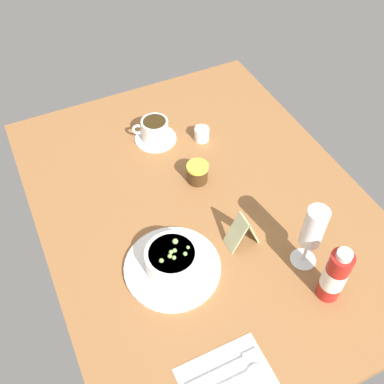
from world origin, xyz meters
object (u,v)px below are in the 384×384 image
(wine_glass, at_px, (313,230))
(sauce_bottle_red, at_px, (335,276))
(jam_jar, at_px, (197,173))
(menu_card, at_px, (243,230))
(coffee_cup, at_px, (155,131))
(cutlery_setting, at_px, (228,376))
(creamer_jug, at_px, (202,134))
(porridge_bowl, at_px, (172,262))

(wine_glass, xyz_separation_m, sauce_bottle_red, (0.10, -0.00, -0.04))
(jam_jar, height_order, menu_card, menu_card)
(coffee_cup, xyz_separation_m, jam_jar, (0.21, 0.04, -0.00))
(cutlery_setting, relative_size, coffee_cup, 1.45)
(jam_jar, distance_m, menu_card, 0.24)
(creamer_jug, bearing_deg, wine_glass, 3.46)
(jam_jar, distance_m, sauce_bottle_red, 0.46)
(wine_glass, height_order, jam_jar, wine_glass)
(coffee_cup, bearing_deg, menu_card, 6.14)
(porridge_bowl, bearing_deg, sauce_bottle_red, 54.13)
(cutlery_setting, relative_size, menu_card, 1.90)
(creamer_jug, distance_m, wine_glass, 0.50)
(jam_jar, bearing_deg, cutlery_setting, -19.64)
(sauce_bottle_red, distance_m, menu_card, 0.23)
(cutlery_setting, bearing_deg, porridge_bowl, 179.69)
(porridge_bowl, relative_size, menu_card, 2.35)
(jam_jar, bearing_deg, menu_card, 1.54)
(cutlery_setting, height_order, creamer_jug, creamer_jug)
(porridge_bowl, distance_m, wine_glass, 0.33)
(sauce_bottle_red, relative_size, menu_card, 1.70)
(jam_jar, relative_size, menu_card, 0.62)
(creamer_jug, bearing_deg, coffee_cup, -115.69)
(sauce_bottle_red, bearing_deg, porridge_bowl, -125.87)
(sauce_bottle_red, bearing_deg, jam_jar, -165.76)
(cutlery_setting, distance_m, jam_jar, 0.54)
(cutlery_setting, relative_size, sauce_bottle_red, 1.11)
(cutlery_setting, xyz_separation_m, creamer_jug, (-0.65, 0.27, 0.02))
(cutlery_setting, xyz_separation_m, menu_card, (-0.27, 0.19, 0.05))
(coffee_cup, bearing_deg, creamer_jug, 64.31)
(coffee_cup, relative_size, jam_jar, 2.11)
(porridge_bowl, distance_m, sauce_bottle_red, 0.36)
(creamer_jug, bearing_deg, menu_card, -11.71)
(menu_card, bearing_deg, creamer_jug, 168.29)
(wine_glass, height_order, sauce_bottle_red, wine_glass)
(porridge_bowl, xyz_separation_m, cutlery_setting, (0.28, -0.00, -0.03))
(porridge_bowl, distance_m, cutlery_setting, 0.28)
(creamer_jug, height_order, wine_glass, wine_glass)
(creamer_jug, relative_size, jam_jar, 0.89)
(cutlery_setting, bearing_deg, sauce_bottle_red, 102.38)
(coffee_cup, height_order, creamer_jug, coffee_cup)
(creamer_jug, xyz_separation_m, menu_card, (0.38, -0.08, 0.03))
(jam_jar, xyz_separation_m, menu_card, (0.24, 0.01, 0.02))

